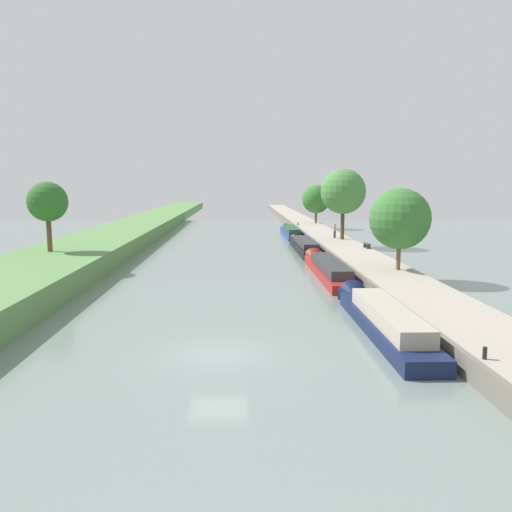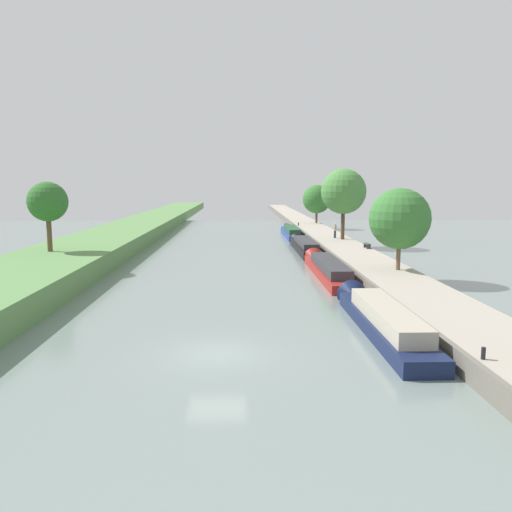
{
  "view_description": "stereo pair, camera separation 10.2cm",
  "coord_description": "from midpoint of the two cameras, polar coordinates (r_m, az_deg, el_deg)",
  "views": [
    {
      "loc": [
        0.91,
        -21.48,
        7.23
      ],
      "look_at": [
        2.39,
        22.78,
        1.0
      ],
      "focal_mm": 36.52,
      "sensor_mm": 36.0,
      "label": 1
    },
    {
      "loc": [
        1.01,
        -21.48,
        7.23
      ],
      "look_at": [
        2.39,
        22.78,
        1.0
      ],
      "focal_mm": 36.52,
      "sensor_mm": 36.0,
      "label": 2
    }
  ],
  "objects": [
    {
      "name": "stone_quay",
      "position": [
        24.03,
        18.85,
        -8.74
      ],
      "size": [
        0.25,
        260.0,
        0.96
      ],
      "color": "#6B665B",
      "rests_on": "ground_plane"
    },
    {
      "name": "right_towpath",
      "position": [
        24.95,
        23.9,
        -8.45
      ],
      "size": [
        4.4,
        260.0,
        0.91
      ],
      "color": "#A89E8E",
      "rests_on": "ground_plane"
    },
    {
      "name": "narrowboat_blue",
      "position": [
        71.57,
        3.75,
        2.64
      ],
      "size": [
        1.83,
        14.06,
        1.88
      ],
      "color": "#283D93",
      "rests_on": "ground_plane"
    },
    {
      "name": "park_bench",
      "position": [
        51.92,
        12.0,
        1.23
      ],
      "size": [
        0.44,
        1.5,
        0.47
      ],
      "color": "#333338",
      "rests_on": "right_towpath"
    },
    {
      "name": "tree_rightbank_midfar",
      "position": [
        59.35,
        9.48,
        6.97
      ],
      "size": [
        5.05,
        5.05,
        7.9
      ],
      "color": "#4C3828",
      "rests_on": "right_towpath"
    },
    {
      "name": "person_walking",
      "position": [
        60.86,
        8.57,
        2.79
      ],
      "size": [
        0.34,
        0.34,
        1.66
      ],
      "color": "#282D42",
      "rests_on": "right_towpath"
    },
    {
      "name": "narrowboat_navy",
      "position": [
        26.72,
        13.43,
        -6.58
      ],
      "size": [
        1.93,
        13.44,
        2.03
      ],
      "color": "#141E42",
      "rests_on": "ground_plane"
    },
    {
      "name": "ground_plane",
      "position": [
        22.69,
        -4.32,
        -10.6
      ],
      "size": [
        160.0,
        160.0,
        0.0
      ],
      "primitive_type": "plane",
      "color": "slate"
    },
    {
      "name": "tree_rightbank_far",
      "position": [
        82.94,
        6.57,
        6.2
      ],
      "size": [
        4.47,
        4.47,
        6.03
      ],
      "color": "brown",
      "rests_on": "right_towpath"
    },
    {
      "name": "tree_leftbank_downstream",
      "position": [
        45.36,
        -21.94,
        5.5
      ],
      "size": [
        3.21,
        3.21,
        5.66
      ],
      "color": "brown",
      "rests_on": "left_grassy_bank"
    },
    {
      "name": "narrowboat_red",
      "position": [
        41.57,
        7.7,
        -1.31
      ],
      "size": [
        1.91,
        15.31,
        1.93
      ],
      "color": "maroon",
      "rests_on": "ground_plane"
    },
    {
      "name": "narrowboat_black",
      "position": [
        55.95,
        5.23,
        1.14
      ],
      "size": [
        1.85,
        14.16,
        1.85
      ],
      "color": "black",
      "rests_on": "ground_plane"
    },
    {
      "name": "mooring_bollard_far",
      "position": [
        78.26,
        4.57,
        3.52
      ],
      "size": [
        0.16,
        0.16,
        0.45
      ],
      "color": "black",
      "rests_on": "right_towpath"
    },
    {
      "name": "mooring_bollard_near",
      "position": [
        20.8,
        23.64,
        -9.72
      ],
      "size": [
        0.16,
        0.16,
        0.45
      ],
      "color": "black",
      "rests_on": "right_towpath"
    },
    {
      "name": "tree_rightbank_midnear",
      "position": [
        39.16,
        15.41,
        3.95
      ],
      "size": [
        4.43,
        4.43,
        5.97
      ],
      "color": "brown",
      "rests_on": "right_towpath"
    }
  ]
}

